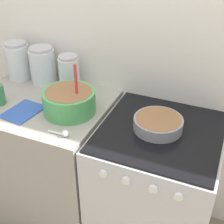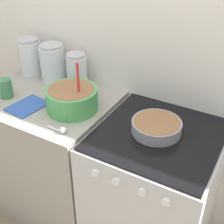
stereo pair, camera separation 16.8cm
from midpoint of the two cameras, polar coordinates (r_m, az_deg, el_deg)
name	(u,v)px [view 2 (the right image)]	position (r m, az deg, el deg)	size (l,w,h in m)	color
wall_back	(133,42)	(1.89, 6.42, 12.49)	(4.66, 0.05, 2.40)	white
countertop_cabinet	(52,153)	(2.20, -8.70, -7.47)	(0.83, 0.66, 0.88)	#9E998E
stove	(153,194)	(1.93, 10.07, -14.63)	(0.65, 0.67, 0.88)	silver
mixing_bowl	(72,98)	(1.77, -4.67, 2.54)	(0.30, 0.30, 0.30)	#4CA559
baking_pan	(156,126)	(1.63, 11.09, -2.70)	(0.26, 0.26, 0.07)	gray
storage_jar_left	(31,59)	(2.23, -12.58, 9.40)	(0.16, 0.16, 0.25)	silver
storage_jar_middle	(53,65)	(2.11, -8.52, 8.45)	(0.17, 0.17, 0.25)	silver
storage_jar_right	(77,73)	(2.01, -4.04, 7.12)	(0.13, 0.13, 0.22)	silver
tin_can	(6,88)	(1.98, -16.55, 4.10)	(0.08, 0.08, 0.12)	#3F7F4C
recipe_page	(28,106)	(1.87, -12.73, 0.99)	(0.20, 0.24, 0.01)	#3359B2
measuring_spoon	(61,130)	(1.61, -6.37, -3.37)	(0.12, 0.04, 0.04)	white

